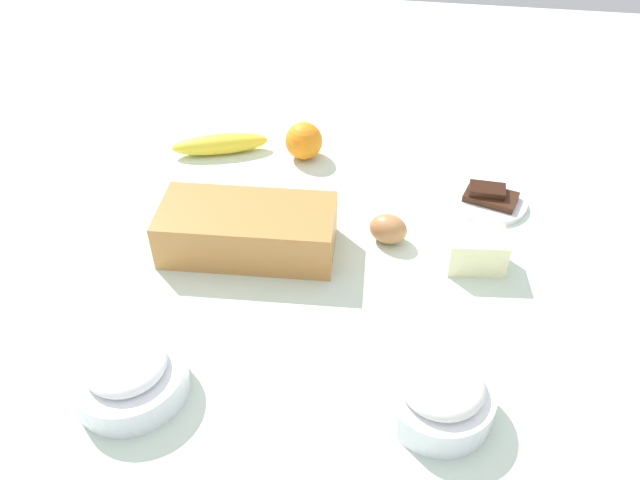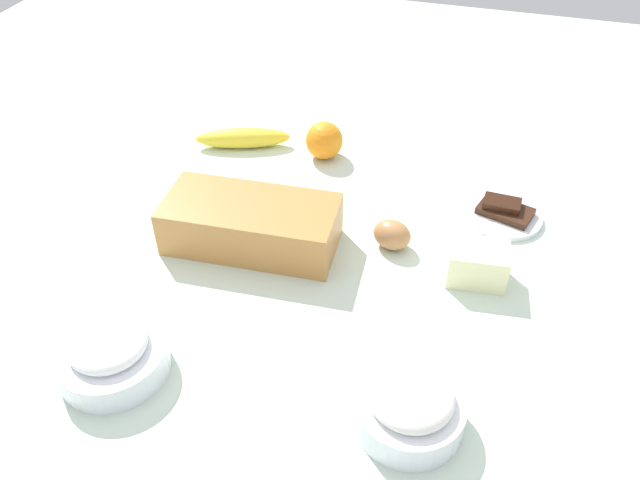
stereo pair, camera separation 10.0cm
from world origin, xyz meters
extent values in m
cube|color=silver|center=(0.00, 0.00, -0.01)|extent=(2.40, 2.40, 0.02)
cube|color=#B77A3D|center=(0.12, -0.01, 0.04)|extent=(0.29, 0.15, 0.08)
cube|color=black|center=(0.12, -0.01, 0.04)|extent=(0.27, 0.13, 0.07)
cylinder|color=white|center=(-0.19, 0.26, 0.02)|extent=(0.14, 0.14, 0.05)
torus|color=white|center=(-0.19, 0.26, 0.04)|extent=(0.14, 0.14, 0.01)
ellipsoid|color=white|center=(-0.19, 0.26, 0.05)|extent=(0.10, 0.10, 0.04)
cylinder|color=white|center=(0.20, 0.29, 0.02)|extent=(0.15, 0.15, 0.04)
torus|color=white|center=(0.20, 0.29, 0.04)|extent=(0.15, 0.15, 0.01)
ellipsoid|color=white|center=(0.20, 0.29, 0.05)|extent=(0.10, 0.10, 0.04)
ellipsoid|color=yellow|center=(0.25, -0.28, 0.02)|extent=(0.19, 0.10, 0.04)
sphere|color=orange|center=(0.08, -0.30, 0.04)|extent=(0.07, 0.07, 0.07)
cube|color=#F4EDB2|center=(-0.24, -0.03, 0.03)|extent=(0.10, 0.07, 0.06)
ellipsoid|color=#B67B4A|center=(-0.10, -0.06, 0.02)|extent=(0.07, 0.06, 0.05)
cylinder|color=white|center=(-0.28, -0.19, 0.01)|extent=(0.13, 0.13, 0.01)
cube|color=#381E11|center=(-0.28, -0.19, 0.02)|extent=(0.10, 0.08, 0.01)
cube|color=black|center=(-0.27, -0.20, 0.03)|extent=(0.06, 0.04, 0.01)
camera|label=1|loc=(-0.12, 0.75, 0.69)|focal=35.52mm
camera|label=2|loc=(-0.22, 0.73, 0.69)|focal=35.52mm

